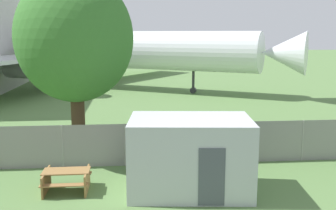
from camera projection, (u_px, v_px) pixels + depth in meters
name	position (u px, v px, depth m)	size (l,w,h in m)	color
perimeter_fence	(125.00, 145.00, 16.29)	(56.07, 0.07, 1.79)	gray
airplane	(86.00, 50.00, 40.10)	(39.00, 32.58, 11.05)	silver
portable_cabin	(190.00, 155.00, 13.59)	(4.39, 2.98, 2.60)	silver
picnic_bench_near_cabin	(67.00, 178.00, 13.72)	(1.61, 1.40, 0.76)	olive
tree_left_of_cabin	(75.00, 39.00, 16.85)	(5.04, 5.04, 8.03)	#4C3823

